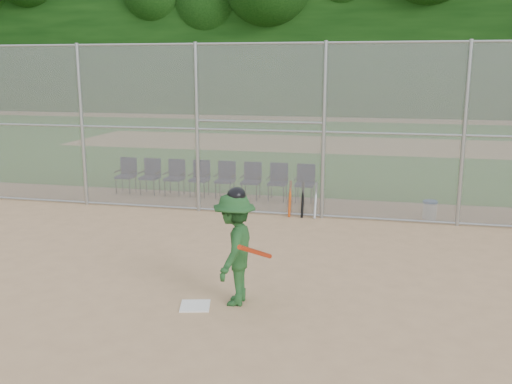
% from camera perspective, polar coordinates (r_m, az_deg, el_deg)
% --- Properties ---
extents(ground, '(100.00, 100.00, 0.00)m').
position_cam_1_polar(ground, '(8.88, -3.63, -10.36)').
color(ground, tan).
rests_on(ground, ground).
extents(grass_strip, '(100.00, 100.00, 0.00)m').
position_cam_1_polar(grass_strip, '(26.18, 7.56, 4.75)').
color(grass_strip, '#255E1C').
rests_on(grass_strip, ground).
extents(dirt_patch_far, '(24.00, 24.00, 0.00)m').
position_cam_1_polar(dirt_patch_far, '(26.18, 7.56, 4.76)').
color(dirt_patch_far, tan).
rests_on(dirt_patch_far, ground).
extents(backstop_fence, '(16.09, 0.09, 4.00)m').
position_cam_1_polar(backstop_fence, '(13.13, 2.43, 6.42)').
color(backstop_fence, gray).
rests_on(backstop_fence, ground).
extents(treeline, '(81.00, 60.00, 11.00)m').
position_cam_1_polar(treeline, '(28.02, 8.29, 16.49)').
color(treeline, black).
rests_on(treeline, ground).
extents(home_plate, '(0.52, 0.52, 0.02)m').
position_cam_1_polar(home_plate, '(8.55, -6.10, -11.25)').
color(home_plate, white).
rests_on(home_plate, ground).
extents(batter_at_plate, '(0.88, 1.33, 1.76)m').
position_cam_1_polar(batter_at_plate, '(8.35, -2.14, -5.62)').
color(batter_at_plate, '#1F4D22').
rests_on(batter_at_plate, ground).
extents(water_cooler, '(0.33, 0.33, 0.42)m').
position_cam_1_polar(water_cooler, '(13.75, 16.98, -1.70)').
color(water_cooler, white).
rests_on(water_cooler, ground).
extents(spare_bats, '(0.66, 0.30, 0.84)m').
position_cam_1_polar(spare_bats, '(13.30, 4.69, -0.75)').
color(spare_bats, '#D84C14').
rests_on(spare_bats, ground).
extents(chair_0, '(0.54, 0.52, 0.96)m').
position_cam_1_polar(chair_0, '(16.25, -12.91, 1.61)').
color(chair_0, '#0E1535').
rests_on(chair_0, ground).
extents(chair_1, '(0.54, 0.52, 0.96)m').
position_cam_1_polar(chair_1, '(15.96, -10.59, 1.52)').
color(chair_1, '#0E1535').
rests_on(chair_1, ground).
extents(chair_2, '(0.54, 0.52, 0.96)m').
position_cam_1_polar(chair_2, '(15.69, -8.18, 1.42)').
color(chair_2, '#0E1535').
rests_on(chair_2, ground).
extents(chair_3, '(0.54, 0.52, 0.96)m').
position_cam_1_polar(chair_3, '(15.45, -5.70, 1.31)').
color(chair_3, '#0E1535').
rests_on(chair_3, ground).
extents(chair_4, '(0.54, 0.52, 0.96)m').
position_cam_1_polar(chair_4, '(15.24, -3.14, 1.20)').
color(chair_4, '#0E1535').
rests_on(chair_4, ground).
extents(chair_5, '(0.54, 0.52, 0.96)m').
position_cam_1_polar(chair_5, '(15.07, -0.52, 1.09)').
color(chair_5, '#0E1535').
rests_on(chair_5, ground).
extents(chair_6, '(0.54, 0.52, 0.96)m').
position_cam_1_polar(chair_6, '(14.92, 2.16, 0.97)').
color(chair_6, '#0E1535').
rests_on(chair_6, ground).
extents(chair_7, '(0.54, 0.52, 0.96)m').
position_cam_1_polar(chair_7, '(14.81, 4.89, 0.84)').
color(chair_7, '#0E1535').
rests_on(chair_7, ground).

